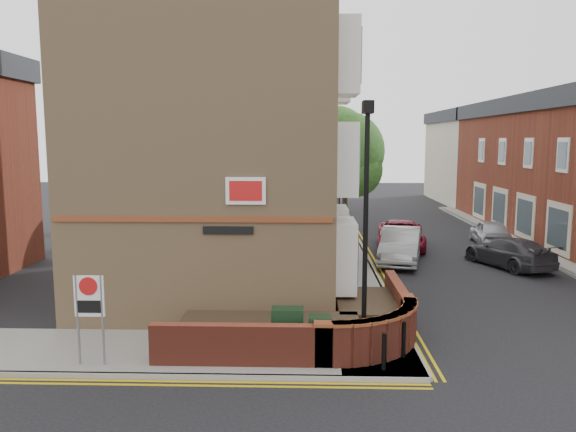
# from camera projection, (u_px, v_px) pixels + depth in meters

# --- Properties ---
(ground) EXTENTS (120.00, 120.00, 0.00)m
(ground) POSITION_uv_depth(u_px,v_px,m) (299.00, 381.00, 12.93)
(ground) COLOR black
(ground) RESTS_ON ground
(pavement_corner) EXTENTS (13.00, 3.00, 0.12)m
(pavement_corner) POSITION_uv_depth(u_px,v_px,m) (164.00, 352.00, 14.51)
(pavement_corner) COLOR gray
(pavement_corner) RESTS_ON ground
(pavement_main) EXTENTS (2.00, 32.00, 0.12)m
(pavement_main) POSITION_uv_depth(u_px,v_px,m) (341.00, 247.00, 28.70)
(pavement_main) COLOR gray
(pavement_main) RESTS_ON ground
(kerb_side) EXTENTS (13.00, 0.15, 0.12)m
(kerb_side) POSITION_uv_depth(u_px,v_px,m) (148.00, 376.00, 13.03)
(kerb_side) COLOR gray
(kerb_side) RESTS_ON ground
(kerb_main_near) EXTENTS (0.15, 32.00, 0.12)m
(kerb_main_near) POSITION_uv_depth(u_px,v_px,m) (361.00, 247.00, 28.67)
(kerb_main_near) COLOR gray
(kerb_main_near) RESTS_ON ground
(kerb_main_far) EXTENTS (0.15, 40.00, 0.12)m
(kerb_main_far) POSITION_uv_depth(u_px,v_px,m) (544.00, 261.00, 25.46)
(kerb_main_far) COLOR gray
(kerb_main_far) RESTS_ON ground
(yellow_lines_side) EXTENTS (13.00, 0.28, 0.01)m
(yellow_lines_side) POSITION_uv_depth(u_px,v_px,m) (145.00, 383.00, 12.79)
(yellow_lines_side) COLOR gold
(yellow_lines_side) RESTS_ON ground
(yellow_lines_main) EXTENTS (0.28, 32.00, 0.01)m
(yellow_lines_main) POSITION_uv_depth(u_px,v_px,m) (366.00, 248.00, 28.67)
(yellow_lines_main) COLOR gold
(yellow_lines_main) RESTS_ON ground
(corner_building) EXTENTS (8.95, 10.40, 13.60)m
(corner_building) POSITION_uv_depth(u_px,v_px,m) (223.00, 119.00, 20.10)
(corner_building) COLOR tan
(corner_building) RESTS_ON ground
(garden_wall) EXTENTS (6.80, 6.00, 1.20)m
(garden_wall) POSITION_uv_depth(u_px,v_px,m) (300.00, 342.00, 15.40)
(garden_wall) COLOR maroon
(garden_wall) RESTS_ON ground
(lamppost) EXTENTS (0.25, 0.50, 6.30)m
(lamppost) POSITION_uv_depth(u_px,v_px,m) (366.00, 230.00, 13.61)
(lamppost) COLOR black
(lamppost) RESTS_ON pavement_corner
(utility_cabinet_large) EXTENTS (0.80, 0.45, 1.20)m
(utility_cabinet_large) POSITION_uv_depth(u_px,v_px,m) (288.00, 331.00, 14.13)
(utility_cabinet_large) COLOR black
(utility_cabinet_large) RESTS_ON pavement_corner
(utility_cabinet_small) EXTENTS (0.55, 0.40, 1.10)m
(utility_cabinet_small) POSITION_uv_depth(u_px,v_px,m) (320.00, 338.00, 13.81)
(utility_cabinet_small) COLOR black
(utility_cabinet_small) RESTS_ON pavement_corner
(bollard_near) EXTENTS (0.11, 0.11, 0.90)m
(bollard_near) POSITION_uv_depth(u_px,v_px,m) (384.00, 351.00, 13.18)
(bollard_near) COLOR black
(bollard_near) RESTS_ON pavement_corner
(bollard_far) EXTENTS (0.11, 0.11, 0.90)m
(bollard_far) POSITION_uv_depth(u_px,v_px,m) (404.00, 340.00, 13.96)
(bollard_far) COLOR black
(bollard_far) RESTS_ON pavement_corner
(zone_sign) EXTENTS (0.72, 0.07, 2.20)m
(zone_sign) POSITION_uv_depth(u_px,v_px,m) (89.00, 303.00, 13.35)
(zone_sign) COLOR slate
(zone_sign) RESTS_ON pavement_corner
(far_terrace_cream) EXTENTS (5.40, 12.40, 8.00)m
(far_terrace_cream) POSITION_uv_depth(u_px,v_px,m) (468.00, 156.00, 49.57)
(far_terrace_cream) COLOR beige
(far_terrace_cream) RESTS_ON ground
(tree_near) EXTENTS (3.64, 3.65, 6.70)m
(tree_near) POSITION_uv_depth(u_px,v_px,m) (345.00, 157.00, 26.14)
(tree_near) COLOR #382B1E
(tree_near) RESTS_ON pavement_main
(tree_mid) EXTENTS (4.03, 4.03, 7.42)m
(tree_mid) POSITION_uv_depth(u_px,v_px,m) (336.00, 145.00, 33.99)
(tree_mid) COLOR #382B1E
(tree_mid) RESTS_ON pavement_main
(tree_far) EXTENTS (3.81, 3.81, 7.00)m
(tree_far) POSITION_uv_depth(u_px,v_px,m) (330.00, 148.00, 41.96)
(tree_far) COLOR #382B1E
(tree_far) RESTS_ON pavement_main
(traffic_light_assembly) EXTENTS (0.20, 0.16, 4.20)m
(traffic_light_assembly) POSITION_uv_depth(u_px,v_px,m) (339.00, 181.00, 37.23)
(traffic_light_assembly) COLOR black
(traffic_light_assembly) RESTS_ON pavement_main
(silver_car_near) EXTENTS (2.70, 4.98, 1.56)m
(silver_car_near) POSITION_uv_depth(u_px,v_px,m) (401.00, 246.00, 25.23)
(silver_car_near) COLOR gray
(silver_car_near) RESTS_ON ground
(red_car_main) EXTENTS (2.97, 5.28, 1.39)m
(red_car_main) POSITION_uv_depth(u_px,v_px,m) (401.00, 235.00, 28.52)
(red_car_main) COLOR maroon
(red_car_main) RESTS_ON ground
(grey_car_far) EXTENTS (3.34, 4.84, 1.30)m
(grey_car_far) POSITION_uv_depth(u_px,v_px,m) (509.00, 252.00, 24.37)
(grey_car_far) COLOR #323137
(grey_car_far) RESTS_ON ground
(silver_car_far) EXTENTS (1.98, 4.09, 1.35)m
(silver_car_far) POSITION_uv_depth(u_px,v_px,m) (490.00, 232.00, 29.55)
(silver_car_far) COLOR #A4A4AB
(silver_car_far) RESTS_ON ground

